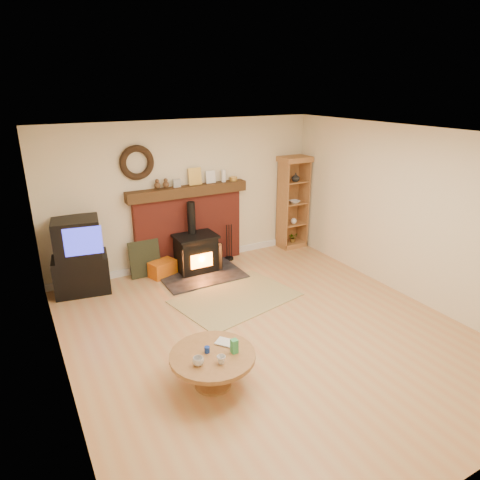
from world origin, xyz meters
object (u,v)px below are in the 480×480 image
coffee_table (213,360)px  wood_stove (197,255)px  tv_unit (80,258)px  curio_cabinet (292,202)px

coffee_table → wood_stove: bearing=69.8°
tv_unit → curio_cabinet: 4.14m
coffee_table → curio_cabinet: bearing=44.0°
tv_unit → curio_cabinet: curio_cabinet is taller
wood_stove → tv_unit: (-1.91, 0.20, 0.25)m
curio_cabinet → coffee_table: size_ratio=1.96×
curio_cabinet → tv_unit: bearing=-178.8°
wood_stove → curio_cabinet: bearing=7.3°
tv_unit → coffee_table: (0.84, -3.09, -0.26)m
wood_stove → curio_cabinet: (2.22, 0.28, 0.59)m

